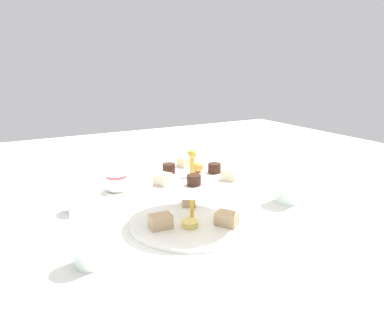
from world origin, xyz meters
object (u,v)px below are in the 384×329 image
(water_glass_tall_right, at_px, (289,178))
(water_glass_short_left, at_px, (79,199))
(butter_knife_left, at_px, (318,293))
(tiered_serving_stand, at_px, (192,202))
(teacup_with_saucer, at_px, (117,183))
(water_glass_mid_back, at_px, (89,238))
(butter_knife_right, at_px, (192,177))

(water_glass_tall_right, bearing_deg, water_glass_short_left, -112.14)
(water_glass_short_left, height_order, butter_knife_left, water_glass_short_left)
(tiered_serving_stand, relative_size, teacup_with_saucer, 3.23)
(tiered_serving_stand, height_order, butter_knife_left, tiered_serving_stand)
(tiered_serving_stand, xyz_separation_m, butter_knife_left, (0.33, 0.05, -0.05))
(teacup_with_saucer, height_order, butter_knife_left, teacup_with_saucer)
(tiered_serving_stand, bearing_deg, water_glass_mid_back, -74.94)
(water_glass_tall_right, height_order, butter_knife_right, water_glass_tall_right)
(butter_knife_right, bearing_deg, water_glass_tall_right, 139.09)
(water_glass_short_left, distance_m, water_glass_mid_back, 0.26)
(water_glass_tall_right, height_order, butter_knife_left, water_glass_tall_right)
(water_glass_tall_right, bearing_deg, butter_knife_left, -36.77)
(butter_knife_left, distance_m, water_glass_mid_back, 0.40)
(teacup_with_saucer, xyz_separation_m, water_glass_mid_back, (0.36, -0.16, 0.03))
(water_glass_tall_right, xyz_separation_m, water_glass_short_left, (-0.20, -0.50, -0.03))
(tiered_serving_stand, height_order, butter_knife_right, tiered_serving_stand)
(water_glass_short_left, height_order, teacup_with_saucer, water_glass_short_left)
(butter_knife_left, xyz_separation_m, water_glass_mid_back, (-0.27, -0.29, 0.05))
(butter_knife_left, bearing_deg, tiered_serving_stand, 100.74)
(tiered_serving_stand, bearing_deg, water_glass_short_left, -132.23)
(tiered_serving_stand, distance_m, water_glass_tall_right, 0.29)
(water_glass_tall_right, bearing_deg, teacup_with_saucer, -128.66)
(water_glass_short_left, distance_m, butter_knife_left, 0.59)
(butter_knife_left, bearing_deg, water_glass_tall_right, 56.26)
(butter_knife_right, bearing_deg, water_glass_mid_back, 68.33)
(butter_knife_left, height_order, butter_knife_right, same)
(tiered_serving_stand, relative_size, water_glass_short_left, 4.28)
(water_glass_mid_back, bearing_deg, butter_knife_right, 131.21)
(water_glass_tall_right, distance_m, butter_knife_right, 0.34)
(water_glass_mid_back, bearing_deg, water_glass_short_left, 171.95)
(tiered_serving_stand, height_order, teacup_with_saucer, tiered_serving_stand)
(water_glass_short_left, bearing_deg, butter_knife_right, 105.13)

